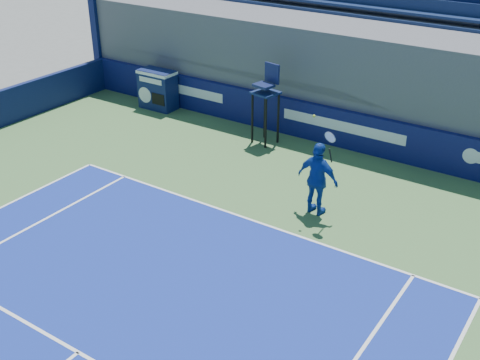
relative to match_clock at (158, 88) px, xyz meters
The scene contains 5 objects.
back_hoarding 6.92m from the match_clock, ahead, with size 20.40×0.21×1.20m.
match_clock is the anchor object (origin of this frame).
umpire_chair 4.85m from the match_clock, ahead, with size 0.82×0.82×2.48m.
tennis_player 8.82m from the match_clock, 23.32° to the right, with size 1.13×0.55×2.57m.
stadium_seating 7.45m from the match_clock, 20.53° to the left, with size 21.00×4.05×4.40m.
Camera 1 is at (6.82, 1.34, 7.53)m, focal length 45.00 mm.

